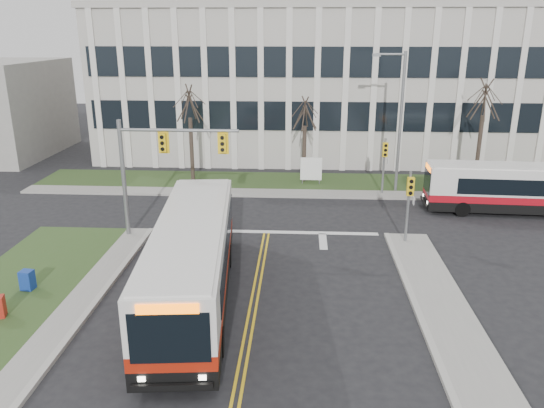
% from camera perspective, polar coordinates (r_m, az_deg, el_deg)
% --- Properties ---
extents(ground, '(120.00, 120.00, 0.00)m').
position_cam_1_polar(ground, '(21.38, -2.04, -10.97)').
color(ground, black).
rests_on(ground, ground).
extents(sidewalk_west, '(1.20, 26.00, 0.14)m').
position_cam_1_polar(sidewalk_west, '(19.20, -25.80, -16.44)').
color(sidewalk_west, '#9E9B93').
rests_on(sidewalk_west, ground).
extents(sidewalk_east, '(2.00, 26.00, 0.14)m').
position_cam_1_polar(sidewalk_east, '(18.00, 22.23, -18.43)').
color(sidewalk_east, '#9E9B93').
rests_on(sidewalk_east, ground).
extents(sidewalk_cross, '(44.00, 1.60, 0.14)m').
position_cam_1_polar(sidewalk_cross, '(35.48, 8.28, 1.02)').
color(sidewalk_cross, '#9E9B93').
rests_on(sidewalk_cross, ground).
extents(building_lawn, '(44.00, 5.00, 0.12)m').
position_cam_1_polar(building_lawn, '(38.16, 7.94, 2.24)').
color(building_lawn, '#324C20').
rests_on(building_lawn, ground).
extents(office_building, '(40.00, 16.00, 12.00)m').
position_cam_1_polar(office_building, '(48.89, 7.16, 12.84)').
color(office_building, '#B5B0A7').
rests_on(office_building, ground).
extents(mast_arm_signal, '(6.11, 0.38, 6.20)m').
position_cam_1_polar(mast_arm_signal, '(27.49, -12.54, 4.80)').
color(mast_arm_signal, slate).
rests_on(mast_arm_signal, ground).
extents(signal_pole_near, '(0.34, 0.39, 3.80)m').
position_cam_1_polar(signal_pole_near, '(27.23, 14.54, 0.69)').
color(signal_pole_near, slate).
rests_on(signal_pole_near, ground).
extents(signal_pole_far, '(0.34, 0.39, 3.80)m').
position_cam_1_polar(signal_pole_far, '(35.31, 12.00, 4.82)').
color(signal_pole_far, slate).
rests_on(signal_pole_far, ground).
extents(streetlight, '(2.15, 0.25, 9.20)m').
position_cam_1_polar(streetlight, '(35.73, 13.43, 9.28)').
color(streetlight, slate).
rests_on(streetlight, ground).
extents(directory_sign, '(1.50, 0.12, 2.00)m').
position_cam_1_polar(directory_sign, '(37.26, 4.23, 3.75)').
color(directory_sign, slate).
rests_on(directory_sign, ground).
extents(tree_left, '(1.80, 1.80, 7.70)m').
position_cam_1_polar(tree_left, '(37.73, -8.87, 10.49)').
color(tree_left, '#42352B').
rests_on(tree_left, ground).
extents(tree_mid, '(1.80, 1.80, 6.82)m').
position_cam_1_polar(tree_mid, '(37.20, 3.56, 9.58)').
color(tree_mid, '#42352B').
rests_on(tree_mid, ground).
extents(tree_right, '(1.80, 1.80, 8.25)m').
position_cam_1_polar(tree_right, '(38.83, 21.89, 10.23)').
color(tree_right, '#42352B').
rests_on(tree_right, ground).
extents(bus_main, '(3.87, 12.63, 3.31)m').
position_cam_1_polar(bus_main, '(21.38, -8.51, -6.21)').
color(bus_main, silver).
rests_on(bus_main, ground).
extents(bus_cross, '(10.80, 2.88, 2.85)m').
position_cam_1_polar(bus_cross, '(34.64, 25.03, 1.39)').
color(bus_cross, silver).
rests_on(bus_cross, ground).
extents(newspaper_box_blue, '(0.55, 0.50, 0.95)m').
position_cam_1_polar(newspaper_box_blue, '(24.49, -24.81, -7.55)').
color(newspaper_box_blue, navy).
rests_on(newspaper_box_blue, ground).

